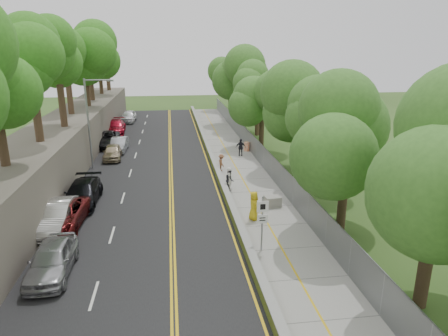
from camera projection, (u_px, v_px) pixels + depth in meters
The scene contains 26 objects.
ground at pixel (233, 228), 24.25m from camera, with size 140.00×140.00×0.00m, color #33511E.
road at pixel (152, 163), 37.78m from camera, with size 11.20×66.00×0.04m, color black.
sidewalk at pixel (235, 160), 38.79m from camera, with size 4.20×66.00×0.05m, color gray.
jersey_barrier at pixel (212, 158), 38.42m from camera, with size 0.42×66.00×0.60m, color #B8E73B.
rock_embankment at pixel (61, 145), 36.17m from camera, with size 5.00×66.00×4.00m, color #595147.
chainlink_fence at pixel (257, 150), 38.78m from camera, with size 0.04×66.00×2.00m, color slate.
trees_embankment at pixel (55, 48), 33.75m from camera, with size 6.40×66.00×13.00m, color #3C8B21, non-canonical shape.
trees_fenceside at pixel (283, 87), 37.33m from camera, with size 7.00×66.00×14.00m, color #46812C, non-canonical shape.
streetlight at pixel (91, 118), 34.84m from camera, with size 2.52×0.22×8.00m.
signpost at pixel (262, 218), 20.96m from camera, with size 0.62×0.09×3.10m.
construction_barrel at pixel (247, 147), 41.93m from camera, with size 0.58×0.58×0.95m, color #FF6013.
concrete_block at pixel (273, 201), 27.39m from camera, with size 1.07×0.80×0.71m, color gray.
car_0 at pixel (52, 259), 19.09m from camera, with size 1.86×4.61×1.57m, color #9D9DA1.
car_1 at pixel (55, 216), 23.87m from camera, with size 1.75×5.03×1.66m, color beige.
car_2 at pixel (62, 216), 24.08m from camera, with size 2.49×5.41×1.50m, color #531011.
car_3 at pixel (82, 193), 27.73m from camera, with size 2.18×5.35×1.55m, color black.
car_4 at pixel (113, 152), 38.87m from camera, with size 1.68×4.18×1.42m, color tan.
car_5 at pixel (119, 144), 41.86m from camera, with size 1.51×4.33×1.43m, color #A0A1A6.
car_6 at pixel (107, 139), 43.89m from camera, with size 2.63×5.69×1.58m, color black.
car_7 at pixel (115, 127), 50.43m from camera, with size 2.33×5.74×1.67m, color maroon.
car_8 at pixel (129, 116), 58.08m from camera, with size 1.96×4.87×1.66m, color white.
painter_0 at pixel (254, 206), 25.10m from camera, with size 0.92×0.60×1.88m, color gold.
painter_1 at pixel (230, 179), 30.34m from camera, with size 0.65×0.43×1.80m, color silver.
painter_2 at pixel (230, 180), 30.40m from camera, with size 0.78×0.60×1.60m, color #242328.
painter_3 at pixel (221, 163), 35.10m from camera, with size 0.98×0.56×1.52m, color brown.
person_far at pixel (241, 147), 39.86m from camera, with size 1.03×0.43×1.76m, color black.
Camera 1 is at (-3.53, -21.86, 10.57)m, focal length 32.00 mm.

